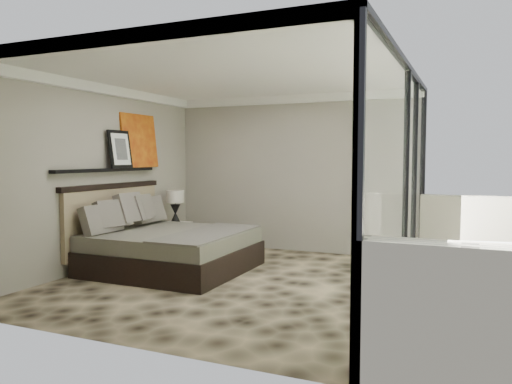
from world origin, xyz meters
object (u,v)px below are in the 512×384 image
at_px(lounger, 505,292).
at_px(nightstand, 173,236).
at_px(table_lamp, 175,202).
at_px(bed, 166,246).

bearing_deg(lounger, nightstand, 152.65).
distance_m(table_lamp, lounger, 5.53).
bearing_deg(bed, table_lamp, 117.37).
height_order(nightstand, table_lamp, table_lamp).
relative_size(bed, lounger, 1.25).
xyz_separation_m(nightstand, lounger, (5.32, -1.47, -0.07)).
distance_m(bed, nightstand, 1.52).
xyz_separation_m(nightstand, table_lamp, (0.04, 0.03, 0.63)).
height_order(bed, nightstand, bed).
height_order(bed, lounger, bed).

